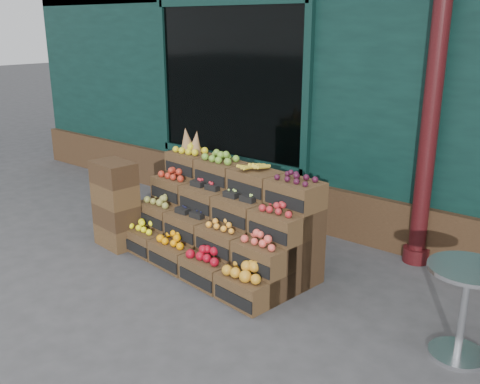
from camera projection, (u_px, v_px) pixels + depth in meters
The scene contains 6 objects.
ground at pixel (210, 297), 5.13m from camera, with size 60.00×60.00×0.00m, color #3A3A3C.
shop_facade at pixel (434, 31), 8.16m from camera, with size 12.00×6.24×4.80m.
crate_display at pixel (222, 226), 5.78m from camera, with size 2.27×1.30×1.35m.
spare_crates at pixel (116, 204), 6.19m from camera, with size 0.54×0.40×1.01m.
bistro_table at pixel (465, 301), 4.09m from camera, with size 0.61×0.61×0.77m.
shopkeeper at pixel (239, 129), 8.01m from camera, with size 0.73×0.48×1.99m, color #1A5D2E.
Camera 1 is at (3.14, -3.35, 2.51)m, focal length 40.00 mm.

